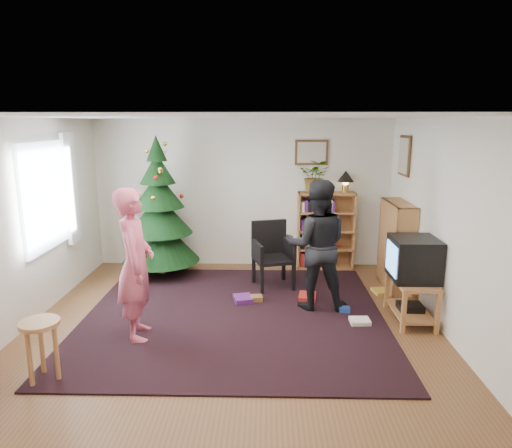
{
  "coord_description": "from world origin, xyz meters",
  "views": [
    {
      "loc": [
        0.41,
        -5.19,
        2.44
      ],
      "look_at": [
        0.27,
        0.81,
        1.1
      ],
      "focal_mm": 32.0,
      "sensor_mm": 36.0,
      "label": 1
    }
  ],
  "objects_px": {
    "tv_stand": "(411,296)",
    "person_by_chair": "(317,245)",
    "picture_right": "(405,156)",
    "stool": "(41,335)",
    "bookshelf_back": "(326,230)",
    "table_lamp": "(346,178)",
    "armchair": "(273,251)",
    "potted_plant": "(315,176)",
    "person_standing": "(135,265)",
    "picture_back": "(312,152)",
    "christmas_tree": "(160,219)",
    "crt_tv": "(414,259)",
    "bookshelf_right": "(396,245)"
  },
  "relations": [
    {
      "from": "tv_stand",
      "to": "person_by_chair",
      "type": "distance_m",
      "value": 1.33
    },
    {
      "from": "picture_right",
      "to": "stool",
      "type": "relative_size",
      "value": 0.97
    },
    {
      "from": "tv_stand",
      "to": "stool",
      "type": "bearing_deg",
      "value": -159.48
    },
    {
      "from": "bookshelf_back",
      "to": "table_lamp",
      "type": "height_order",
      "value": "table_lamp"
    },
    {
      "from": "tv_stand",
      "to": "person_by_chair",
      "type": "bearing_deg",
      "value": 161.48
    },
    {
      "from": "picture_right",
      "to": "table_lamp",
      "type": "bearing_deg",
      "value": 142.36
    },
    {
      "from": "armchair",
      "to": "potted_plant",
      "type": "bearing_deg",
      "value": 36.44
    },
    {
      "from": "person_standing",
      "to": "person_by_chair",
      "type": "distance_m",
      "value": 2.32
    },
    {
      "from": "picture_back",
      "to": "stool",
      "type": "distance_m",
      "value": 4.94
    },
    {
      "from": "tv_stand",
      "to": "armchair",
      "type": "xyz_separation_m",
      "value": [
        -1.71,
        1.23,
        0.21
      ]
    },
    {
      "from": "tv_stand",
      "to": "table_lamp",
      "type": "xyz_separation_m",
      "value": [
        -0.51,
        2.13,
        1.23
      ]
    },
    {
      "from": "person_standing",
      "to": "tv_stand",
      "type": "bearing_deg",
      "value": -91.73
    },
    {
      "from": "christmas_tree",
      "to": "potted_plant",
      "type": "xyz_separation_m",
      "value": [
        2.51,
        0.45,
        0.63
      ]
    },
    {
      "from": "crt_tv",
      "to": "bookshelf_right",
      "type": "bearing_deg",
      "value": 84.11
    },
    {
      "from": "picture_right",
      "to": "person_standing",
      "type": "relative_size",
      "value": 0.34
    },
    {
      "from": "picture_right",
      "to": "crt_tv",
      "type": "height_order",
      "value": "picture_right"
    },
    {
      "from": "picture_right",
      "to": "stool",
      "type": "bearing_deg",
      "value": -144.34
    },
    {
      "from": "stool",
      "to": "person_standing",
      "type": "bearing_deg",
      "value": 55.38
    },
    {
      "from": "crt_tv",
      "to": "armchair",
      "type": "height_order",
      "value": "crt_tv"
    },
    {
      "from": "crt_tv",
      "to": "person_standing",
      "type": "bearing_deg",
      "value": -170.92
    },
    {
      "from": "bookshelf_back",
      "to": "tv_stand",
      "type": "distance_m",
      "value": 2.3
    },
    {
      "from": "christmas_tree",
      "to": "armchair",
      "type": "xyz_separation_m",
      "value": [
        1.81,
        -0.45,
        -0.4
      ]
    },
    {
      "from": "crt_tv",
      "to": "potted_plant",
      "type": "relative_size",
      "value": 1.09
    },
    {
      "from": "picture_back",
      "to": "potted_plant",
      "type": "relative_size",
      "value": 1.01
    },
    {
      "from": "potted_plant",
      "to": "table_lamp",
      "type": "height_order",
      "value": "potted_plant"
    },
    {
      "from": "person_standing",
      "to": "potted_plant",
      "type": "height_order",
      "value": "potted_plant"
    },
    {
      "from": "table_lamp",
      "to": "tv_stand",
      "type": "bearing_deg",
      "value": -76.51
    },
    {
      "from": "tv_stand",
      "to": "crt_tv",
      "type": "height_order",
      "value": "crt_tv"
    },
    {
      "from": "bookshelf_back",
      "to": "potted_plant",
      "type": "relative_size",
      "value": 2.39
    },
    {
      "from": "potted_plant",
      "to": "bookshelf_right",
      "type": "bearing_deg",
      "value": -39.65
    },
    {
      "from": "crt_tv",
      "to": "stool",
      "type": "bearing_deg",
      "value": -159.47
    },
    {
      "from": "bookshelf_right",
      "to": "table_lamp",
      "type": "bearing_deg",
      "value": 33.93
    },
    {
      "from": "bookshelf_back",
      "to": "potted_plant",
      "type": "distance_m",
      "value": 0.93
    },
    {
      "from": "christmas_tree",
      "to": "crt_tv",
      "type": "xyz_separation_m",
      "value": [
        3.52,
        -1.68,
        -0.13
      ]
    },
    {
      "from": "bookshelf_right",
      "to": "person_by_chair",
      "type": "distance_m",
      "value": 1.52
    },
    {
      "from": "picture_right",
      "to": "armchair",
      "type": "xyz_separation_m",
      "value": [
        -1.96,
        -0.31,
        -1.42
      ]
    },
    {
      "from": "stool",
      "to": "person_standing",
      "type": "distance_m",
      "value": 1.22
    },
    {
      "from": "picture_right",
      "to": "tv_stand",
      "type": "bearing_deg",
      "value": -99.42
    },
    {
      "from": "stool",
      "to": "potted_plant",
      "type": "bearing_deg",
      "value": 50.85
    },
    {
      "from": "christmas_tree",
      "to": "bookshelf_right",
      "type": "height_order",
      "value": "christmas_tree"
    },
    {
      "from": "tv_stand",
      "to": "crt_tv",
      "type": "relative_size",
      "value": 1.39
    },
    {
      "from": "picture_right",
      "to": "person_standing",
      "type": "distance_m",
      "value": 4.24
    },
    {
      "from": "crt_tv",
      "to": "person_standing",
      "type": "relative_size",
      "value": 0.34
    },
    {
      "from": "bookshelf_right",
      "to": "person_standing",
      "type": "height_order",
      "value": "person_standing"
    },
    {
      "from": "picture_right",
      "to": "tv_stand",
      "type": "xyz_separation_m",
      "value": [
        -0.26,
        -1.54,
        -1.63
      ]
    },
    {
      "from": "person_standing",
      "to": "table_lamp",
      "type": "distance_m",
      "value": 3.9
    },
    {
      "from": "stool",
      "to": "potted_plant",
      "type": "distance_m",
      "value": 4.77
    },
    {
      "from": "christmas_tree",
      "to": "bookshelf_back",
      "type": "height_order",
      "value": "christmas_tree"
    },
    {
      "from": "picture_right",
      "to": "person_standing",
      "type": "xyz_separation_m",
      "value": [
        -3.54,
        -2.06,
        -1.07
      ]
    },
    {
      "from": "picture_back",
      "to": "picture_right",
      "type": "bearing_deg",
      "value": -28.69
    }
  ]
}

